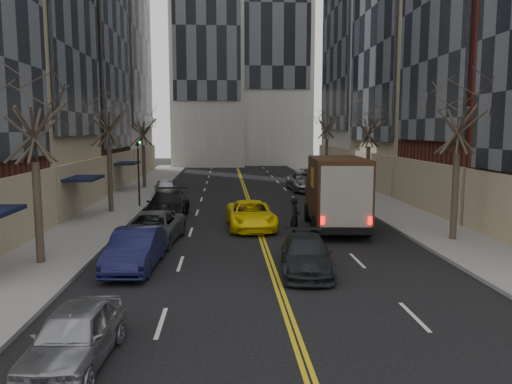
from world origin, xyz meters
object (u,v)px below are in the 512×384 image
(taxi, at_px, (251,215))
(pedestrian, at_px, (295,217))
(observer_sedan, at_px, (306,255))
(ups_truck, at_px, (336,193))

(taxi, distance_m, pedestrian, 2.83)
(observer_sedan, distance_m, taxi, 8.41)
(ups_truck, xyz_separation_m, pedestrian, (-2.34, -1.37, -0.96))
(taxi, bearing_deg, pedestrian, -45.64)
(ups_truck, height_order, observer_sedan, ups_truck)
(taxi, relative_size, pedestrian, 2.73)
(observer_sedan, relative_size, pedestrian, 2.45)
(observer_sedan, height_order, pedestrian, pedestrian)
(observer_sedan, xyz_separation_m, taxi, (-1.59, 8.26, 0.07))
(ups_truck, relative_size, taxi, 1.37)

